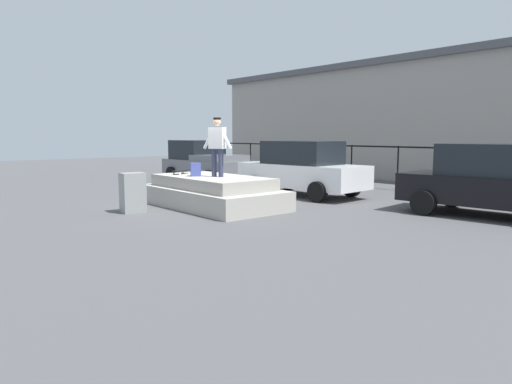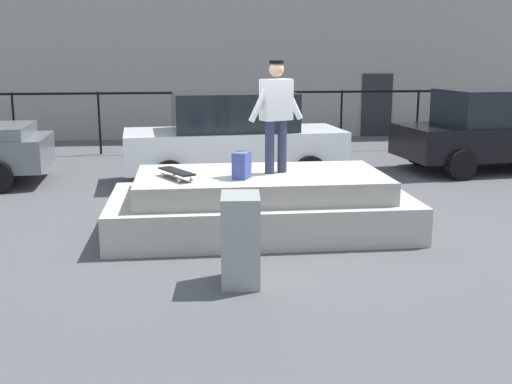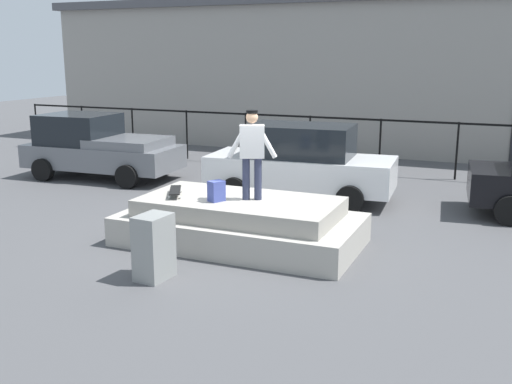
# 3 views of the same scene
# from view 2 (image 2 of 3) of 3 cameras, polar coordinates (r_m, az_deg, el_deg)

# --- Properties ---
(ground_plane) EXTENTS (60.00, 60.00, 0.00)m
(ground_plane) POSITION_cam_2_polar(r_m,az_deg,el_deg) (9.65, -0.23, -3.19)
(ground_plane) COLOR #4C4C4F
(concrete_ledge) EXTENTS (4.49, 2.32, 0.87)m
(concrete_ledge) POSITION_cam_2_polar(r_m,az_deg,el_deg) (9.38, 0.41, -1.14)
(concrete_ledge) COLOR #ADA89E
(concrete_ledge) RESTS_ON ground_plane
(skateboarder) EXTENTS (0.88, 0.46, 1.65)m
(skateboarder) POSITION_cam_2_polar(r_m,az_deg,el_deg) (9.21, 1.87, 7.63)
(skateboarder) COLOR #2D334C
(skateboarder) RESTS_ON concrete_ledge
(skateboard) EXTENTS (0.55, 0.79, 0.12)m
(skateboard) POSITION_cam_2_polar(r_m,az_deg,el_deg) (8.93, -7.29, 1.85)
(skateboard) COLOR black
(skateboard) RESTS_ON concrete_ledge
(backpack) EXTENTS (0.30, 0.34, 0.38)m
(backpack) POSITION_cam_2_polar(r_m,az_deg,el_deg) (8.87, -1.33, 2.47)
(backpack) COLOR #3F4C99
(backpack) RESTS_ON concrete_ledge
(car_white_sedan_mid) EXTENTS (4.61, 2.29, 1.85)m
(car_white_sedan_mid) POSITION_cam_2_polar(r_m,az_deg,el_deg) (12.95, -2.03, 5.05)
(car_white_sedan_mid) COLOR white
(car_white_sedan_mid) RESTS_ON ground_plane
(car_black_sedan_far) EXTENTS (4.44, 2.47, 1.83)m
(car_black_sedan_far) POSITION_cam_2_polar(r_m,az_deg,el_deg) (15.26, 20.93, 5.35)
(car_black_sedan_far) COLOR black
(car_black_sedan_far) RESTS_ON ground_plane
(utility_box) EXTENTS (0.49, 0.63, 1.06)m
(utility_box) POSITION_cam_2_polar(r_m,az_deg,el_deg) (7.18, -1.42, -4.38)
(utility_box) COLOR gray
(utility_box) RESTS_ON ground_plane
(fence_row) EXTENTS (24.06, 0.06, 1.64)m
(fence_row) POSITION_cam_2_polar(r_m,az_deg,el_deg) (16.88, -3.07, 7.64)
(fence_row) COLOR black
(fence_row) RESTS_ON ground_plane
(warehouse_building) EXTENTS (26.17, 8.12, 5.50)m
(warehouse_building) POSITION_cam_2_polar(r_m,az_deg,el_deg) (23.44, -4.13, 12.89)
(warehouse_building) COLOR gray
(warehouse_building) RESTS_ON ground_plane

